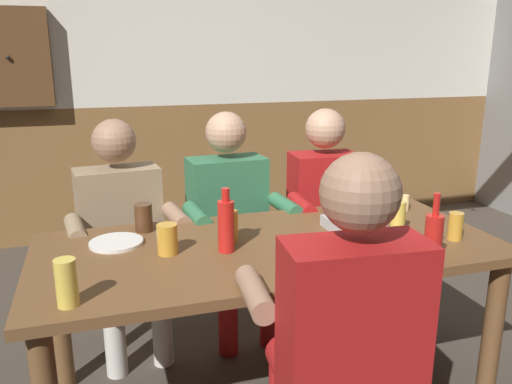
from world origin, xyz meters
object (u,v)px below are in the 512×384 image
(person_0, at_px, (122,225))
(pint_glass_3, at_px, (456,226))
(pint_glass_5, at_px, (66,283))
(person_1, at_px, (231,212))
(pint_glass_6, at_px, (398,217))
(bottle_0, at_px, (433,237))
(pint_glass_2, at_px, (230,226))
(bottle_1, at_px, (226,225))
(wall_dart_cabinet, at_px, (9,57))
(pint_glass_1, at_px, (144,218))
(pint_glass_4, at_px, (348,199))
(table_candle, at_px, (405,203))
(condiment_caddy, at_px, (339,222))
(person_3, at_px, (343,331))
(pint_glass_0, at_px, (167,239))
(pint_glass_7, at_px, (381,198))
(dining_table, at_px, (270,265))
(person_2, at_px, (327,203))
(plate_0, at_px, (116,243))

(person_0, xyz_separation_m, pint_glass_3, (1.34, -0.85, 0.13))
(pint_glass_3, xyz_separation_m, pint_glass_5, (-1.56, -0.13, 0.02))
(person_1, relative_size, pint_glass_6, 8.63)
(bottle_0, distance_m, pint_glass_2, 0.81)
(bottle_1, distance_m, wall_dart_cabinet, 2.59)
(person_1, xyz_separation_m, pint_glass_3, (0.77, -0.85, 0.12))
(person_1, distance_m, pint_glass_5, 1.27)
(pint_glass_1, distance_m, pint_glass_4, 1.00)
(table_candle, bearing_deg, condiment_caddy, -163.39)
(bottle_0, relative_size, pint_glass_4, 2.04)
(pint_glass_3, bearing_deg, pint_glass_4, 116.91)
(person_3, height_order, pint_glass_4, person_3)
(person_3, distance_m, pint_glass_0, 0.81)
(pint_glass_3, bearing_deg, pint_glass_7, 102.46)
(pint_glass_0, distance_m, pint_glass_6, 1.02)
(dining_table, xyz_separation_m, pint_glass_7, (0.67, 0.25, 0.17))
(pint_glass_2, xyz_separation_m, pint_glass_6, (0.74, -0.11, 0.00))
(person_1, distance_m, pint_glass_6, 0.91)
(person_2, relative_size, pint_glass_2, 8.95)
(pint_glass_1, xyz_separation_m, wall_dart_cabinet, (-0.72, 1.95, 0.67))
(pint_glass_2, bearing_deg, pint_glass_3, -16.15)
(bottle_1, relative_size, pint_glass_2, 1.95)
(pint_glass_6, bearing_deg, plate_0, 169.91)
(person_1, relative_size, pint_glass_4, 9.05)
(person_2, relative_size, pint_glass_3, 10.12)
(pint_glass_7, bearing_deg, pint_glass_1, 176.73)
(condiment_caddy, relative_size, pint_glass_7, 0.98)
(person_2, distance_m, wall_dart_cabinet, 2.53)
(table_candle, relative_size, bottle_1, 0.30)
(dining_table, height_order, pint_glass_6, pint_glass_6)
(bottle_1, xyz_separation_m, pint_glass_5, (-0.59, -0.30, -0.03))
(person_2, bearing_deg, pint_glass_1, 21.88)
(dining_table, distance_m, pint_glass_4, 0.62)
(dining_table, distance_m, person_1, 0.66)
(person_3, distance_m, bottle_0, 0.62)
(person_0, height_order, condiment_caddy, person_0)
(person_1, bearing_deg, pint_glass_3, 128.30)
(pint_glass_3, bearing_deg, condiment_caddy, 143.43)
(person_0, bearing_deg, pint_glass_4, 155.70)
(pint_glass_0, distance_m, pint_glass_3, 1.21)
(dining_table, height_order, table_candle, table_candle)
(condiment_caddy, xyz_separation_m, pint_glass_7, (0.30, 0.15, 0.05))
(bottle_1, bearing_deg, pint_glass_0, 169.16)
(table_candle, bearing_deg, pint_glass_1, 176.37)
(table_candle, relative_size, pint_glass_6, 0.57)
(pint_glass_5, bearing_deg, bottle_1, 26.60)
(person_0, distance_m, wall_dart_cabinet, 1.92)
(person_3, bearing_deg, table_candle, 53.43)
(dining_table, height_order, person_1, person_1)
(person_2, height_order, person_3, person_3)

